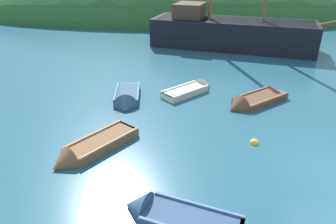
# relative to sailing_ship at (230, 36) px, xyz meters

# --- Properties ---
(shore_hill) EXTENTS (51.71, 19.45, 10.81)m
(shore_hill) POSITION_rel_sailing_ship_xyz_m (-4.67, 15.59, -0.88)
(shore_hill) COLOR #2D602D
(shore_hill) RESTS_ON ground
(sailing_ship) EXTENTS (15.15, 7.05, 13.17)m
(sailing_ship) POSITION_rel_sailing_ship_xyz_m (0.00, 0.00, 0.00)
(sailing_ship) COLOR black
(sailing_ship) RESTS_ON ground
(rowboat_far) EXTENTS (3.45, 2.12, 1.06)m
(rowboat_far) POSITION_rel_sailing_ship_xyz_m (-4.10, -18.71, -0.80)
(rowboat_far) COLOR #335175
(rowboat_far) RESTS_ON ground
(rowboat_center) EXTENTS (2.99, 2.89, 0.97)m
(rowboat_center) POSITION_rel_sailing_ship_xyz_m (-3.27, -9.57, -0.79)
(rowboat_center) COLOR beige
(rowboat_center) RESTS_ON ground
(rowboat_near_dock) EXTENTS (3.51, 3.08, 1.15)m
(rowboat_near_dock) POSITION_rel_sailing_ship_xyz_m (-0.42, -11.05, -0.80)
(rowboat_near_dock) COLOR brown
(rowboat_near_dock) RESTS_ON ground
(rowboat_outer_left) EXTENTS (2.99, 3.46, 1.03)m
(rowboat_outer_left) POSITION_rel_sailing_ship_xyz_m (-7.18, -15.54, -0.78)
(rowboat_outer_left) COLOR brown
(rowboat_outer_left) RESTS_ON ground
(rowboat_portside) EXTENTS (1.44, 3.21, 1.14)m
(rowboat_portside) POSITION_rel_sailing_ship_xyz_m (-6.55, -10.96, -0.77)
(rowboat_portside) COLOR #335175
(rowboat_portside) RESTS_ON ground
(buoy_yellow) EXTENTS (0.36, 0.36, 0.36)m
(buoy_yellow) POSITION_rel_sailing_ship_xyz_m (-1.01, -14.65, -0.88)
(buoy_yellow) COLOR yellow
(buoy_yellow) RESTS_ON ground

